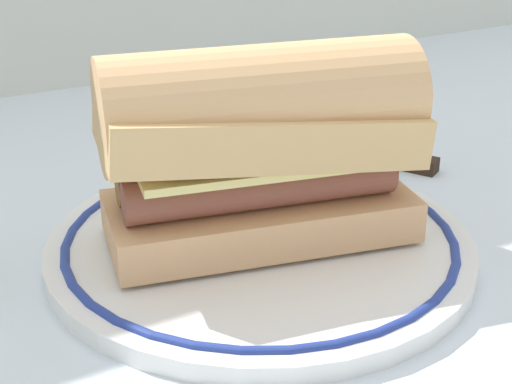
% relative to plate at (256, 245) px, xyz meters
% --- Properties ---
extents(ground_plane, '(1.50, 1.50, 0.00)m').
position_rel_plate_xyz_m(ground_plane, '(0.00, 0.01, -0.01)').
color(ground_plane, silver).
extents(plate, '(0.27, 0.27, 0.01)m').
position_rel_plate_xyz_m(plate, '(0.00, 0.00, 0.00)').
color(plate, white).
rests_on(plate, ground_plane).
extents(sausage_sandwich, '(0.21, 0.12, 0.12)m').
position_rel_plate_xyz_m(sausage_sandwich, '(-0.00, 0.00, 0.07)').
color(sausage_sandwich, '#DEA872').
rests_on(sausage_sandwich, plate).
extents(butter_knife, '(0.09, 0.14, 0.01)m').
position_rel_plate_xyz_m(butter_knife, '(0.16, 0.10, -0.00)').
color(butter_knife, silver).
rests_on(butter_knife, ground_plane).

